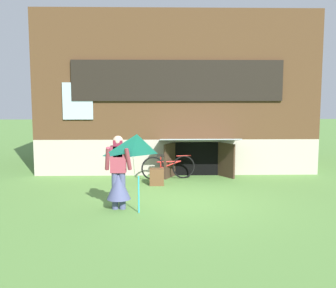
{
  "coord_description": "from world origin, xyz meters",
  "views": [
    {
      "loc": [
        -0.61,
        -9.61,
        2.54
      ],
      "look_at": [
        -0.34,
        0.92,
        1.23
      ],
      "focal_mm": 44.53,
      "sensor_mm": 36.0,
      "label": 1
    }
  ],
  "objects_px": {
    "bicycle_red": "(168,167)",
    "person": "(118,179)",
    "kite": "(137,154)",
    "wooden_crate": "(157,177)"
  },
  "relations": [
    {
      "from": "bicycle_red",
      "to": "person",
      "type": "bearing_deg",
      "value": -121.69
    },
    {
      "from": "person",
      "to": "bicycle_red",
      "type": "relative_size",
      "value": 1.02
    },
    {
      "from": "person",
      "to": "kite",
      "type": "relative_size",
      "value": 1.01
    },
    {
      "from": "person",
      "to": "kite",
      "type": "height_order",
      "value": "person"
    },
    {
      "from": "person",
      "to": "kite",
      "type": "distance_m",
      "value": 0.92
    },
    {
      "from": "person",
      "to": "kite",
      "type": "bearing_deg",
      "value": -37.84
    },
    {
      "from": "person",
      "to": "wooden_crate",
      "type": "xyz_separation_m",
      "value": [
        0.83,
        2.38,
        -0.45
      ]
    },
    {
      "from": "kite",
      "to": "bicycle_red",
      "type": "height_order",
      "value": "kite"
    },
    {
      "from": "kite",
      "to": "wooden_crate",
      "type": "xyz_separation_m",
      "value": [
        0.39,
        2.91,
        -1.07
      ]
    },
    {
      "from": "person",
      "to": "wooden_crate",
      "type": "height_order",
      "value": "person"
    }
  ]
}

